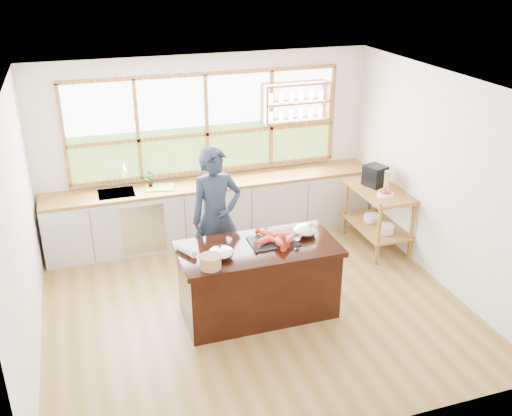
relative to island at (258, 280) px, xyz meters
name	(u,v)px	position (x,y,z in m)	size (l,w,h in m)	color
ground_plane	(253,303)	(0.00, 0.20, -0.45)	(5.00, 5.00, 0.00)	olive
room_shell	(242,157)	(0.02, 0.71, 1.30)	(5.02, 4.52, 2.71)	white
back_counter	(213,209)	(-0.02, 2.14, 0.00)	(4.90, 0.63, 0.90)	beige
right_shelf_unit	(379,209)	(2.19, 1.09, 0.15)	(0.62, 1.10, 0.90)	olive
island	(258,280)	(0.00, 0.00, 0.00)	(1.85, 0.90, 0.90)	black
cook	(216,217)	(-0.28, 0.87, 0.47)	(0.68, 0.44, 1.85)	#1C263C
potted_plant	(150,179)	(-0.91, 2.20, 0.58)	(0.14, 0.10, 0.27)	slate
cutting_board	(160,187)	(-0.78, 2.14, 0.45)	(0.40, 0.30, 0.01)	#5EB230
espresso_machine	(375,176)	(2.19, 1.27, 0.60)	(0.26, 0.28, 0.30)	black
wine_bottle	(387,181)	(2.24, 1.03, 0.60)	(0.08, 0.08, 0.30)	#A6BA5D
fruit_bowl	(386,193)	(2.14, 0.87, 0.49)	(0.22, 0.22, 0.11)	silver
slate_board	(273,241)	(0.20, 0.06, 0.45)	(0.55, 0.40, 0.02)	black
lobster_pile	(276,238)	(0.22, 0.03, 0.50)	(0.52, 0.48, 0.08)	red
mixing_bowl_left	(221,253)	(-0.47, -0.11, 0.51)	(0.28, 0.28, 0.14)	silver
mixing_bowl_right	(305,230)	(0.62, 0.11, 0.51)	(0.29, 0.29, 0.14)	silver
wine_glass	(297,237)	(0.39, -0.21, 0.61)	(0.08, 0.08, 0.22)	white
wicker_basket	(211,262)	(-0.64, -0.30, 0.52)	(0.23, 0.23, 0.15)	#A9744C
parchment_roll	(186,250)	(-0.83, 0.10, 0.49)	(0.08, 0.08, 0.30)	silver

